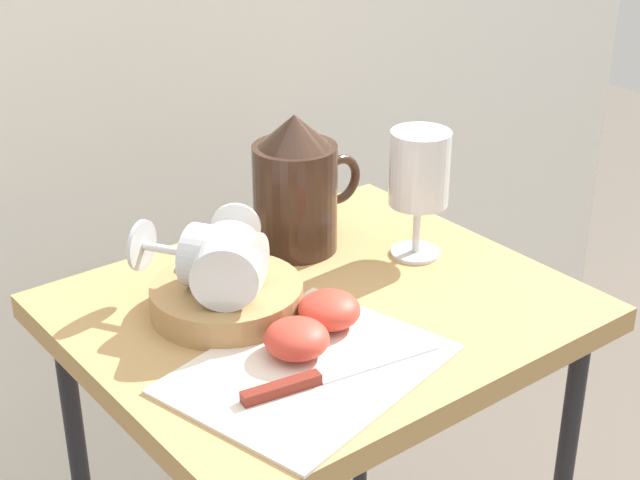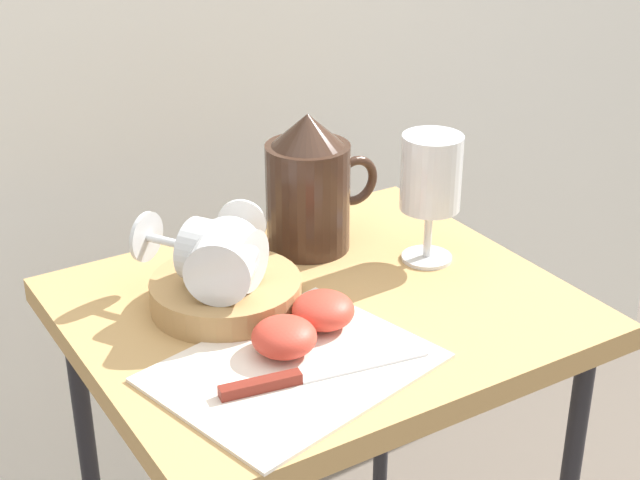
% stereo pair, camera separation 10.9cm
% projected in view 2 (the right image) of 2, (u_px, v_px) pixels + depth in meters
% --- Properties ---
extents(curtain_drape, '(2.40, 0.03, 1.81)m').
position_uv_depth(curtain_drape, '(143.00, 38.00, 1.42)').
color(curtain_drape, white).
rests_on(curtain_drape, ground_plane).
extents(table, '(0.56, 0.48, 0.70)m').
position_uv_depth(table, '(320.00, 354.00, 1.16)').
color(table, tan).
rests_on(table, ground_plane).
extents(linen_napkin, '(0.31, 0.27, 0.00)m').
position_uv_depth(linen_napkin, '(294.00, 368.00, 1.00)').
color(linen_napkin, silver).
rests_on(linen_napkin, table).
extents(basket_tray, '(0.17, 0.17, 0.03)m').
position_uv_depth(basket_tray, '(226.00, 293.00, 1.11)').
color(basket_tray, '#AD8451').
rests_on(basket_tray, table).
extents(pitcher, '(0.16, 0.11, 0.18)m').
position_uv_depth(pitcher, '(309.00, 194.00, 1.23)').
color(pitcher, '#382319').
rests_on(pitcher, table).
extents(wine_glass_upright, '(0.08, 0.08, 0.17)m').
position_uv_depth(wine_glass_upright, '(431.00, 180.00, 1.18)').
color(wine_glass_upright, silver).
rests_on(wine_glass_upright, table).
extents(wine_glass_tipped_near, '(0.13, 0.16, 0.07)m').
position_uv_depth(wine_glass_tipped_near, '(218.00, 254.00, 1.08)').
color(wine_glass_tipped_near, silver).
rests_on(wine_glass_tipped_near, basket_tray).
extents(wine_glass_tipped_far, '(0.14, 0.15, 0.07)m').
position_uv_depth(wine_glass_tipped_far, '(225.00, 259.00, 1.07)').
color(wine_glass_tipped_far, silver).
rests_on(wine_glass_tipped_far, basket_tray).
extents(apple_half_left, '(0.07, 0.07, 0.04)m').
position_uv_depth(apple_half_left, '(284.00, 337.00, 1.01)').
color(apple_half_left, '#CC3D2D').
rests_on(apple_half_left, linen_napkin).
extents(apple_half_right, '(0.07, 0.07, 0.04)m').
position_uv_depth(apple_half_right, '(323.00, 310.00, 1.06)').
color(apple_half_right, '#CC3D2D').
rests_on(apple_half_right, linen_napkin).
extents(knife, '(0.23, 0.05, 0.01)m').
position_uv_depth(knife, '(295.00, 378.00, 0.97)').
color(knife, silver).
rests_on(knife, linen_napkin).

